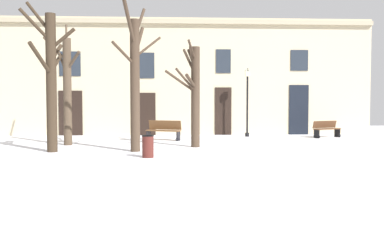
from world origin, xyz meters
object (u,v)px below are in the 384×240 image
(tree_right_of_center, at_px, (194,92))
(bench_near_lamp, at_px, (164,130))
(streetlamp, at_px, (247,95))
(litter_bin, at_px, (148,146))
(bench_back_to_back_right, at_px, (326,129))
(tree_center, at_px, (135,78))
(tree_foreground, at_px, (51,77))
(tree_left_of_center, at_px, (67,88))

(tree_right_of_center, xyz_separation_m, bench_near_lamp, (-1.31, 3.02, -1.78))
(streetlamp, distance_m, litter_bin, 9.38)
(bench_back_to_back_right, bearing_deg, tree_right_of_center, -174.31)
(streetlamp, bearing_deg, bench_near_lamp, -158.21)
(bench_near_lamp, bearing_deg, tree_center, -79.57)
(tree_right_of_center, xyz_separation_m, tree_center, (-2.29, -1.38, 0.48))
(tree_foreground, height_order, bench_near_lamp, tree_foreground)
(litter_bin, bearing_deg, tree_foreground, 154.98)
(tree_right_of_center, bearing_deg, tree_foreground, -165.66)
(tree_center, relative_size, tree_foreground, 1.00)
(bench_back_to_back_right, bearing_deg, tree_foreground, 179.59)
(tree_center, distance_m, litter_bin, 2.97)
(tree_foreground, bearing_deg, litter_bin, -25.02)
(streetlamp, bearing_deg, tree_center, -131.10)
(bench_back_to_back_right, bearing_deg, litter_bin, -164.89)
(tree_center, distance_m, streetlamp, 8.17)
(streetlamp, distance_m, bench_near_lamp, 5.02)
(tree_left_of_center, distance_m, bench_near_lamp, 4.94)
(tree_left_of_center, xyz_separation_m, streetlamp, (8.45, 3.77, -0.21))
(bench_near_lamp, distance_m, bench_back_to_back_right, 8.40)
(litter_bin, bearing_deg, tree_left_of_center, 131.86)
(bench_near_lamp, bearing_deg, bench_back_to_back_right, 29.45)
(tree_center, distance_m, bench_near_lamp, 5.03)
(tree_foreground, height_order, litter_bin, tree_foreground)
(tree_center, xyz_separation_m, tree_foreground, (-3.09, 0.00, 0.03))
(tree_center, bearing_deg, tree_left_of_center, 142.47)
(tree_center, relative_size, bench_near_lamp, 3.18)
(tree_left_of_center, bearing_deg, tree_center, -37.53)
(streetlamp, xyz_separation_m, bench_back_to_back_right, (3.97, -0.81, -1.76))
(streetlamp, height_order, bench_back_to_back_right, streetlamp)
(tree_center, height_order, litter_bin, tree_center)
(tree_right_of_center, bearing_deg, tree_left_of_center, 169.51)
(tree_left_of_center, bearing_deg, tree_right_of_center, -10.49)
(tree_left_of_center, xyz_separation_m, bench_near_lamp, (4.07, 2.02, -1.94))
(streetlamp, bearing_deg, tree_left_of_center, -155.96)
(streetlamp, bearing_deg, tree_foreground, -144.00)
(tree_foreground, height_order, bench_back_to_back_right, tree_foreground)
(tree_foreground, bearing_deg, tree_center, -0.03)
(tree_center, bearing_deg, litter_bin, -71.73)
(tree_right_of_center, bearing_deg, streetlamp, 57.20)
(tree_left_of_center, bearing_deg, tree_foreground, -90.03)
(bench_back_to_back_right, bearing_deg, tree_center, -173.89)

